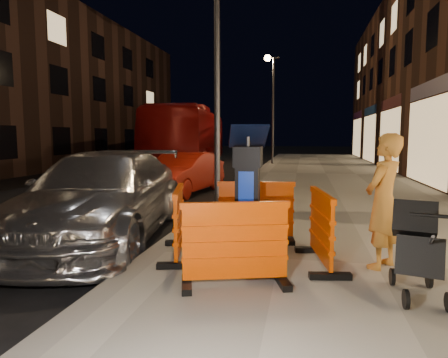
% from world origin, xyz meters
% --- Properties ---
extents(ground_plane, '(120.00, 120.00, 0.00)m').
position_xyz_m(ground_plane, '(0.00, 0.00, 0.00)').
color(ground_plane, black).
rests_on(ground_plane, ground).
extents(sidewalk, '(6.00, 60.00, 0.15)m').
position_xyz_m(sidewalk, '(3.00, 0.00, 0.07)').
color(sidewalk, gray).
rests_on(sidewalk, ground).
extents(kerb, '(0.30, 60.00, 0.15)m').
position_xyz_m(kerb, '(0.00, 0.00, 0.07)').
color(kerb, slate).
rests_on(kerb, ground).
extents(parking_kiosk, '(0.63, 0.63, 1.69)m').
position_xyz_m(parking_kiosk, '(1.35, -0.14, 0.99)').
color(parking_kiosk, black).
rests_on(parking_kiosk, sidewalk).
extents(barrier_front, '(1.30, 0.83, 0.94)m').
position_xyz_m(barrier_front, '(1.35, -1.09, 0.62)').
color(barrier_front, '#E04400').
rests_on(barrier_front, sidewalk).
extents(barrier_back, '(1.27, 0.68, 0.94)m').
position_xyz_m(barrier_back, '(1.35, 0.81, 0.62)').
color(barrier_back, '#E04400').
rests_on(barrier_back, sidewalk).
extents(barrier_kerbside, '(0.77, 1.29, 0.94)m').
position_xyz_m(barrier_kerbside, '(0.40, -0.14, 0.62)').
color(barrier_kerbside, '#E04400').
rests_on(barrier_kerbside, sidewalk).
extents(barrier_bldgside, '(0.70, 1.27, 0.94)m').
position_xyz_m(barrier_bldgside, '(2.30, -0.14, 0.62)').
color(barrier_bldgside, '#E04400').
rests_on(barrier_bldgside, sidewalk).
extents(car_silver, '(2.87, 5.46, 1.51)m').
position_xyz_m(car_silver, '(-1.37, 1.04, 0.00)').
color(car_silver, '#B2B2B7').
rests_on(car_silver, ground).
extents(car_red, '(1.88, 4.01, 1.27)m').
position_xyz_m(car_red, '(-1.59, 6.47, 0.00)').
color(car_red, maroon).
rests_on(car_red, ground).
extents(bus_doubledecker, '(4.23, 12.42, 3.39)m').
position_xyz_m(bus_doubledecker, '(-4.61, 17.46, 0.00)').
color(bus_doubledecker, maroon).
rests_on(bus_doubledecker, ground).
extents(man, '(0.68, 0.73, 1.68)m').
position_xyz_m(man, '(3.04, -0.10, 0.99)').
color(man, '#BC792A').
rests_on(man, sidewalk).
extents(stroller, '(0.67, 0.86, 0.95)m').
position_xyz_m(stroller, '(3.24, -1.00, 0.62)').
color(stroller, black).
rests_on(stroller, sidewalk).
extents(street_lamp_mid, '(0.12, 0.12, 6.00)m').
position_xyz_m(street_lamp_mid, '(0.25, 3.00, 3.15)').
color(street_lamp_mid, '#3F3F44').
rests_on(street_lamp_mid, sidewalk).
extents(street_lamp_far, '(0.12, 0.12, 6.00)m').
position_xyz_m(street_lamp_far, '(0.25, 18.00, 3.15)').
color(street_lamp_far, '#3F3F44').
rests_on(street_lamp_far, sidewalk).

